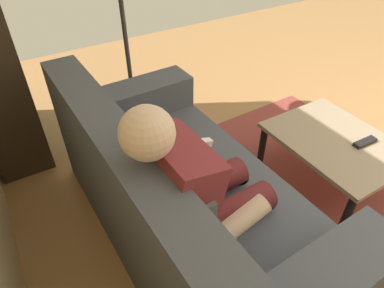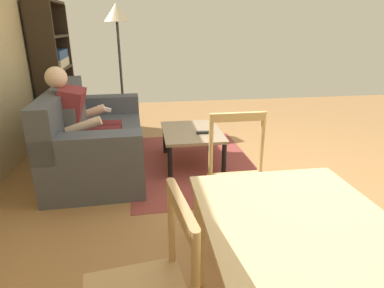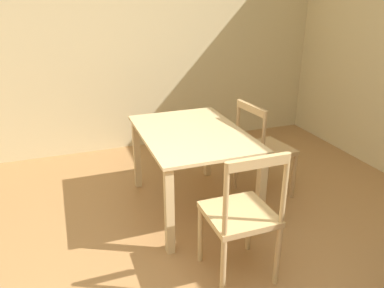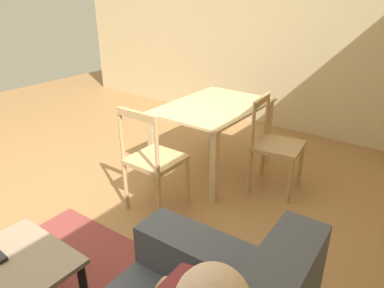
{
  "view_description": "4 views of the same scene",
  "coord_description": "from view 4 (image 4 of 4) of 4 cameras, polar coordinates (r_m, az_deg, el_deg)",
  "views": [
    {
      "loc": [
        -0.12,
        2.54,
        1.76
      ],
      "look_at": [
        1.0,
        1.86,
        0.7
      ],
      "focal_mm": 31.66,
      "sensor_mm": 36.0,
      "label": 1
    },
    {
      "loc": [
        -2.52,
        1.34,
        1.5
      ],
      "look_at": [
        0.87,
        0.83,
        0.24
      ],
      "focal_mm": 30.04,
      "sensor_mm": 36.0,
      "label": 2
    },
    {
      "loc": [
        1.23,
        -0.29,
        1.79
      ],
      "look_at": [
        -1.5,
        0.7,
        0.6
      ],
      "focal_mm": 35.32,
      "sensor_mm": 36.0,
      "label": 3
    },
    {
      "loc": [
        1.37,
        2.54,
        1.79
      ],
      "look_at": [
        -0.25,
        1.35,
        0.9
      ],
      "focal_mm": 33.2,
      "sensor_mm": 36.0,
      "label": 4
    }
  ],
  "objects": [
    {
      "name": "dining_chair_facing_couch",
      "position": [
        3.0,
        -6.22,
        -2.6
      ],
      "size": [
        0.42,
        0.42,
        0.94
      ],
      "color": "tan",
      "rests_on": "ground_plane"
    },
    {
      "name": "dining_table",
      "position": [
        3.62,
        3.51,
        4.55
      ],
      "size": [
        1.18,
        0.83,
        0.71
      ],
      "color": "#D1B27F",
      "rests_on": "ground_plane"
    },
    {
      "name": "ground_plane",
      "position": [
        3.4,
        -21.63,
        -9.86
      ],
      "size": [
        8.27,
        8.27,
        0.0
      ],
      "primitive_type": "plane",
      "color": "#9E7042"
    },
    {
      "name": "dining_chair_near_wall",
      "position": [
        3.37,
        13.2,
        -0.21
      ],
      "size": [
        0.47,
        0.47,
        0.89
      ],
      "color": "tan",
      "rests_on": "ground_plane"
    },
    {
      "name": "wall_side",
      "position": [
        5.19,
        7.29,
        18.36
      ],
      "size": [
        0.12,
        5.78,
        2.61
      ],
      "primitive_type": "cube",
      "color": "#C8B586",
      "rests_on": "ground_plane"
    }
  ]
}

